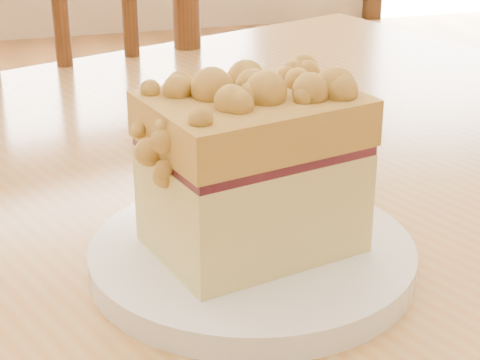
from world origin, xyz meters
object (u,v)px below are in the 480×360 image
object	(u,v)px
cafe_chair_main	(47,231)
plate	(252,257)
cafe_table_main	(99,329)
cake_slice	(250,162)

from	to	relation	value
cafe_chair_main	plate	world-z (taller)	cafe_chair_main
cafe_table_main	cafe_chair_main	distance (m)	0.61
cafe_table_main	cake_slice	size ratio (longest dim) A/B	9.95
cafe_chair_main	cafe_table_main	bearing A→B (deg)	76.47
cafe_table_main	cafe_chair_main	bearing A→B (deg)	71.52
cafe_table_main	plate	world-z (taller)	plate
cafe_chair_main	cake_slice	size ratio (longest dim) A/B	6.07
cafe_chair_main	cake_slice	world-z (taller)	cafe_chair_main
cafe_chair_main	plate	bearing A→B (deg)	84.26
cafe_table_main	cake_slice	distance (m)	0.21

